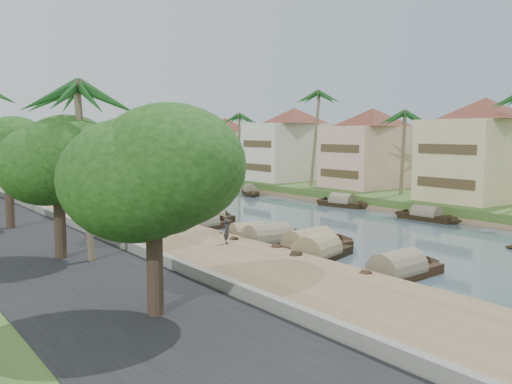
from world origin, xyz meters
TOP-DOWN VIEW (x-y plane):
  - ground at (0.00, 0.00)m, footprint 220.00×220.00m
  - left_bank at (-16.00, 20.00)m, footprint 10.00×180.00m
  - right_bank at (19.00, 20.00)m, footprint 16.00×180.00m
  - retaining_wall at (-20.20, 20.00)m, footprint 0.40×180.00m
  - far_right_fill at (56.00, 20.00)m, footprint 60.00×220.00m
  - treeline at (0.00, 100.00)m, footprint 120.00×14.00m
  - bridge at (0.00, 72.00)m, footprint 28.00×4.00m
  - building_near at (18.99, -2.00)m, footprint 14.85×14.85m
  - building_mid at (19.99, 14.00)m, footprint 14.11×14.11m
  - building_far at (18.99, 28.00)m, footprint 15.59×15.59m
  - building_distant at (19.99, 48.00)m, footprint 12.62×12.62m
  - sampan_0 at (-8.86, -15.11)m, footprint 8.96×2.66m
  - sampan_1 at (-9.32, -9.08)m, footprint 8.56×4.68m
  - sampan_2 at (-8.33, -7.17)m, footprint 9.49×2.80m
  - sampan_3 at (-9.23, -3.76)m, footprint 8.93×2.16m
  - sampan_4 at (-9.41, -1.57)m, footprint 7.12×2.57m
  - sampan_5 at (-8.05, 6.68)m, footprint 8.18×4.95m
  - sampan_6 at (-9.76, 4.75)m, footprint 7.98×3.45m
  - sampan_7 at (-9.77, 7.26)m, footprint 7.24×1.77m
  - sampan_8 at (-8.53, 9.94)m, footprint 7.02×3.20m
  - sampan_9 at (-8.87, 18.41)m, footprint 9.30×4.72m
  - sampan_10 at (-9.30, 16.54)m, footprint 7.81×2.01m
  - sampan_11 at (-8.22, 24.11)m, footprint 9.23×4.49m
  - sampan_12 at (-9.40, 29.00)m, footprint 9.24×3.58m
  - sampan_13 at (-9.57, 33.02)m, footprint 8.08×4.00m
  - sampan_14 at (9.59, -2.60)m, footprint 1.81×7.50m
  - sampan_15 at (10.13, 8.86)m, footprint 2.94×7.57m
  - sampan_16 at (8.73, 24.26)m, footprint 4.74×7.38m
  - canoe_1 at (-6.60, -6.27)m, footprint 4.78×1.63m
  - canoe_2 at (-8.10, 22.03)m, footprint 5.76×2.14m
  - palm_1 at (16.00, 5.83)m, footprint 3.20×3.20m
  - palm_2 at (15.00, 19.36)m, footprint 3.20×3.20m
  - palm_3 at (16.00, 37.82)m, footprint 3.20×3.20m
  - palm_4 at (-23.00, -7.05)m, footprint 3.20×3.20m
  - palm_7 at (14.00, 54.07)m, footprint 3.20×3.20m
  - tree_0 at (-24.00, -16.92)m, footprint 5.41×5.41m
  - tree_1 at (-24.00, -5.51)m, footprint 5.13×5.13m
  - tree_2 at (-24.00, 6.03)m, footprint 4.52×4.52m
  - tree_6 at (24.00, 31.83)m, footprint 4.32×4.32m
  - person_near at (-13.23, -4.75)m, footprint 0.62×0.69m
  - person_far at (-17.61, 13.14)m, footprint 0.96×0.93m

SIDE VIEW (x-z plane):
  - ground at x=0.00m, z-range 0.00..0.00m
  - canoe_1 at x=-6.60m, z-range -0.28..0.48m
  - canoe_2 at x=-8.10m, z-range -0.32..0.52m
  - left_bank at x=-16.00m, z-range 0.00..0.80m
  - sampan_14 at x=9.59m, z-range -0.52..1.33m
  - sampan_16 at x=8.73m, z-range -0.54..1.36m
  - sampan_7 at x=-9.77m, z-range -0.57..1.39m
  - sampan_15 at x=10.13m, z-range -0.60..1.42m
  - sampan_4 at x=-9.41m, z-range -0.60..1.42m
  - sampan_8 at x=-8.53m, z-range -0.65..1.48m
  - sampan_12 at x=-9.40m, z-range -0.67..1.50m
  - sampan_10 at x=-9.30m, z-range -0.66..1.49m
  - sampan_13 at x=-9.57m, z-range -0.68..1.51m
  - sampan_0 at x=-8.86m, z-range -0.74..1.57m
  - sampan_9 at x=-8.87m, z-range -0.74..1.58m
  - sampan_6 at x=-9.76m, z-range -0.74..1.58m
  - sampan_3 at x=-9.23m, z-range -0.77..1.61m
  - sampan_2 at x=-8.33m, z-range -0.80..1.64m
  - sampan_1 at x=-9.32m, z-range -0.81..1.66m
  - sampan_5 at x=-8.05m, z-range -0.84..1.69m
  - sampan_11 at x=-8.22m, z-range -0.85..1.70m
  - far_right_fill at x=56.00m, z-range 0.00..1.15m
  - right_bank at x=19.00m, z-range 0.00..1.20m
  - retaining_wall at x=-20.20m, z-range 0.80..1.90m
  - person_far at x=-17.61m, z-range 0.80..2.35m
  - person_near at x=-13.23m, z-range 0.80..2.39m
  - bridge at x=0.00m, z-range 0.52..2.92m
  - treeline at x=0.00m, z-range 0.00..8.00m
  - building_distant at x=19.99m, z-range 1.28..10.48m
  - building_mid at x=19.99m, z-range 1.28..10.98m
  - tree_6 at x=24.00m, z-range 2.84..9.90m
  - building_near at x=18.99m, z-range 1.28..11.48m
  - building_far at x=18.99m, z-range 1.28..11.48m
  - tree_1 at x=-24.00m, z-range 2.83..10.05m
  - tree_0 at x=-24.00m, z-range 2.78..10.14m
  - tree_2 at x=-24.00m, z-range 3.14..10.55m
  - palm_1 at x=16.00m, z-range 4.66..15.10m
  - palm_4 at x=-23.00m, z-range 4.87..15.31m
  - palm_3 at x=16.00m, z-range 4.91..15.87m
  - palm_7 at x=14.00m, z-range 5.48..17.66m
  - palm_2 at x=15.00m, z-range 6.01..19.33m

